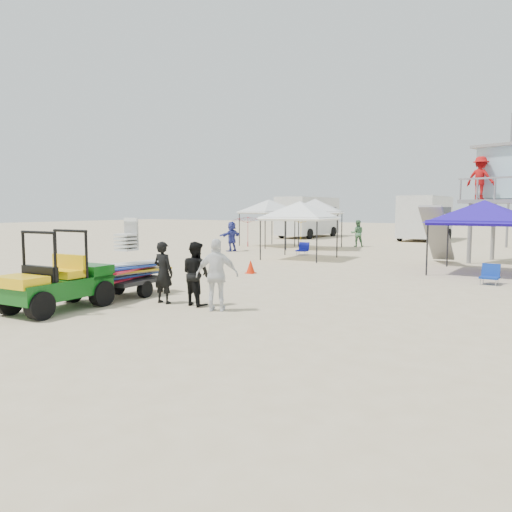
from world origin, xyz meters
The scene contains 21 objects.
ground centered at (0.00, 0.00, 0.00)m, with size 140.00×140.00×0.00m, color beige.
utility_cart centered at (-3.53, 0.55, 0.86)m, with size 1.38×2.51×1.85m.
surf_trailer centered at (-3.53, 2.88, 0.76)m, with size 1.29×2.23×1.87m.
man_left centered at (-2.01, 2.58, 0.78)m, with size 0.57×0.37×1.57m, color black.
man_mid centered at (-1.16, 2.83, 0.79)m, with size 0.77×0.60×1.58m, color black.
man_right centered at (-0.31, 2.58, 0.85)m, with size 0.99×0.41×1.70m, color white.
lifeguard_tower centered at (4.04, 17.40, 3.69)m, with size 3.83×3.83×4.96m.
canopy_blue centered at (3.77, 13.11, 2.53)m, with size 3.33×3.33×3.08m.
canopy_white_a centered at (-4.37, 14.24, 2.56)m, with size 3.18×3.18×3.11m.
canopy_white_b centered at (-9.62, 19.99, 2.76)m, with size 3.58×3.58×3.31m.
canopy_white_c centered at (-6.30, 19.73, 2.77)m, with size 3.85×3.85×3.32m.
umbrella_a centered at (-10.45, 18.83, 0.96)m, with size 2.10×2.14×1.92m, color #AD1221.
umbrella_b centered at (-7.08, 19.53, 0.98)m, with size 2.15×2.19×1.97m, color yellow.
cone_near centered at (-4.13, 7.39, 0.25)m, with size 0.34×0.34×0.50m, color #D73E06.
cone_far centered at (-3.36, 8.56, 0.25)m, with size 0.34×0.34×0.50m, color red.
beach_chair_a centered at (-5.15, 16.07, 0.31)m, with size 0.62×0.66×0.64m.
beach_chair_b centered at (4.40, 10.54, 0.31)m, with size 0.57×0.60×0.64m.
rv_far_left centered at (-12.00, 29.99, 1.80)m, with size 2.64×6.80×3.25m.
rv_mid_left centered at (-3.00, 31.49, 1.80)m, with size 2.65×6.50×3.25m.
light_pole_left centered at (3.00, 27.00, 4.00)m, with size 0.14×0.14×8.00m, color slate.
distant_beachgoers centered at (-1.23, 19.55, 0.83)m, with size 22.49×16.91×1.80m.
Camera 1 is at (6.72, -6.55, 2.41)m, focal length 35.00 mm.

